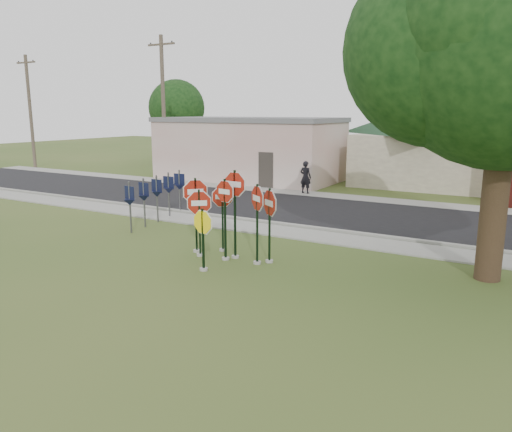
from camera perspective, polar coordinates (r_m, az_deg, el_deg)
The scene contains 21 objects.
ground at distance 14.91m, azimuth -6.82°, elevation -6.22°, with size 120.00×120.00×0.00m, color #38531F.
sidewalk_near at distance 19.40m, azimuth 2.97°, elevation -1.79°, with size 60.00×1.60×0.06m, color gray.
road at distance 23.40m, azimuth 8.03°, elevation 0.46°, with size 60.00×7.00×0.04m, color black.
sidewalk_far at distance 27.37m, azimuth 11.45°, elevation 2.02°, with size 60.00×1.60×0.06m, color gray.
curb at distance 20.26m, azimuth 4.27°, elevation -1.10°, with size 60.00×0.20×0.14m, color gray.
stop_sign_center at distance 15.50m, azimuth -3.56°, elevation 0.80°, with size 0.96×0.24×2.67m.
stop_sign_yellow at distance 14.60m, azimuth -6.09°, elevation -1.99°, with size 0.98×0.24×1.96m.
stop_sign_left at distance 16.03m, azimuth -6.49°, elevation 0.23°, with size 0.87×0.67×2.30m.
stop_sign_right at distance 15.05m, azimuth 0.14°, elevation 0.39°, with size 0.89×0.64×2.59m.
stop_sign_back_right at distance 15.64m, azimuth -2.43°, elevation 1.76°, with size 1.10×0.24×2.94m.
stop_sign_back_left at distance 16.54m, azimuth -3.85°, elevation 0.67°, with size 0.86×0.47×2.34m.
stop_sign_far_right at distance 15.22m, azimuth 1.56°, elevation 0.15°, with size 0.94×0.66×2.45m.
stop_sign_far_left at distance 16.46m, azimuth -6.91°, elevation 1.37°, with size 0.80×0.81×2.61m.
route_sign_row at distance 21.36m, azimuth -11.25°, elevation 2.53°, with size 1.43×4.63×2.00m.
building_stucco at distance 34.24m, azimuth -0.82°, elevation 7.77°, with size 12.20×6.20×4.20m.
building_house at distance 33.94m, azimuth 19.26°, elevation 9.62°, with size 11.60×11.60×6.20m.
oak_tree at distance 14.94m, azimuth 27.14°, elevation 17.90°, with size 10.51×9.91×9.97m.
utility_pole_near at distance 34.81m, azimuth -10.53°, elevation 12.29°, with size 2.20×0.26×9.50m.
utility_pole_far at distance 45.17m, azimuth -24.40°, elevation 10.99°, with size 2.20×0.26×9.00m.
bg_tree_left at distance 45.41m, azimuth -9.04°, elevation 12.09°, with size 4.90×4.90×7.35m.
pedestrian at distance 28.27m, azimuth 5.68°, elevation 4.44°, with size 0.67×0.44×1.83m, color black.
Camera 1 is at (8.60, -11.28, 4.62)m, focal length 35.00 mm.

